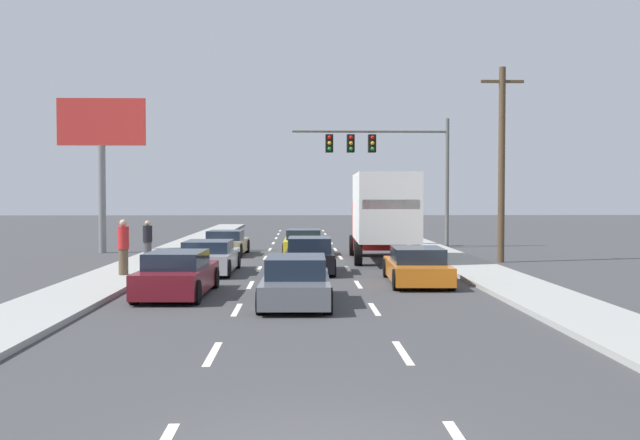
{
  "coord_description": "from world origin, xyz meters",
  "views": [
    {
      "loc": [
        -0.15,
        -7.68,
        2.83
      ],
      "look_at": [
        0.47,
        14.64,
        2.07
      ],
      "focal_mm": 41.1,
      "sensor_mm": 36.0,
      "label": 1
    }
  ],
  "objects": [
    {
      "name": "ground_plane",
      "position": [
        0.0,
        25.0,
        0.0
      ],
      "size": [
        140.0,
        140.0,
        0.0
      ],
      "primitive_type": "plane",
      "color": "#3D3D3F"
    },
    {
      "name": "sidewalk_right",
      "position": [
        6.4,
        20.0,
        0.07
      ],
      "size": [
        2.3,
        80.0,
        0.14
      ],
      "primitive_type": "cube",
      "color": "#9E9E99",
      "rests_on": "ground_plane"
    },
    {
      "name": "sidewalk_left",
      "position": [
        -6.4,
        20.0,
        0.07
      ],
      "size": [
        2.3,
        80.0,
        0.14
      ],
      "primitive_type": "cube",
      "color": "#9E9E99",
      "rests_on": "ground_plane"
    },
    {
      "name": "lane_markings",
      "position": [
        0.0,
        22.81,
        0.0
      ],
      "size": [
        3.54,
        57.0,
        0.01
      ],
      "color": "silver",
      "rests_on": "ground_plane"
    },
    {
      "name": "car_tan",
      "position": [
        -3.64,
        26.88,
        0.54
      ],
      "size": [
        2.01,
        4.13,
        1.17
      ],
      "color": "tan",
      "rests_on": "ground_plane"
    },
    {
      "name": "car_silver",
      "position": [
        -3.45,
        18.88,
        0.56
      ],
      "size": [
        2.0,
        4.48,
        1.19
      ],
      "color": "#B7BABF",
      "rests_on": "ground_plane"
    },
    {
      "name": "car_maroon",
      "position": [
        -3.58,
        12.87,
        0.59
      ],
      "size": [
        1.92,
        4.47,
        1.26
      ],
      "color": "maroon",
      "rests_on": "ground_plane"
    },
    {
      "name": "car_yellow",
      "position": [
        0.03,
        27.15,
        0.55
      ],
      "size": [
        1.95,
        4.72,
        1.21
      ],
      "color": "yellow",
      "rests_on": "ground_plane"
    },
    {
      "name": "car_black",
      "position": [
        0.21,
        18.91,
        0.6
      ],
      "size": [
        1.88,
        4.03,
        1.3
      ],
      "color": "black",
      "rests_on": "ground_plane"
    },
    {
      "name": "car_gray",
      "position": [
        -0.24,
        11.32,
        0.57
      ],
      "size": [
        1.88,
        4.65,
        1.24
      ],
      "color": "slate",
      "rests_on": "ground_plane"
    },
    {
      "name": "box_truck",
      "position": [
        3.41,
        23.4,
        2.11
      ],
      "size": [
        2.78,
        7.52,
        3.73
      ],
      "color": "white",
      "rests_on": "ground_plane"
    },
    {
      "name": "car_orange",
      "position": [
        3.6,
        15.53,
        0.54
      ],
      "size": [
        1.99,
        4.64,
        1.17
      ],
      "color": "orange",
      "rests_on": "ground_plane"
    },
    {
      "name": "traffic_signal_mast",
      "position": [
        3.99,
        31.52,
        5.17
      ],
      "size": [
        8.44,
        0.69,
        6.94
      ],
      "color": "#595B56",
      "rests_on": "ground_plane"
    },
    {
      "name": "utility_pole_mid",
      "position": [
        8.32,
        22.79,
        4.22
      ],
      "size": [
        1.8,
        0.28,
        8.17
      ],
      "color": "brown",
      "rests_on": "ground_plane"
    },
    {
      "name": "roadside_billboard",
      "position": [
        -9.81,
        28.34,
        5.42
      ],
      "size": [
        4.26,
        0.36,
        7.54
      ],
      "color": "slate",
      "rests_on": "ground_plane"
    },
    {
      "name": "pedestrian_near_corner",
      "position": [
        -6.1,
        17.1,
        1.08
      ],
      "size": [
        0.38,
        0.38,
        1.87
      ],
      "color": "brown",
      "rests_on": "sidewalk_left"
    },
    {
      "name": "pedestrian_mid_block",
      "position": [
        -6.37,
        22.32,
        0.96
      ],
      "size": [
        0.38,
        0.38,
        1.65
      ],
      "color": "#3F3F42",
      "rests_on": "sidewalk_left"
    }
  ]
}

